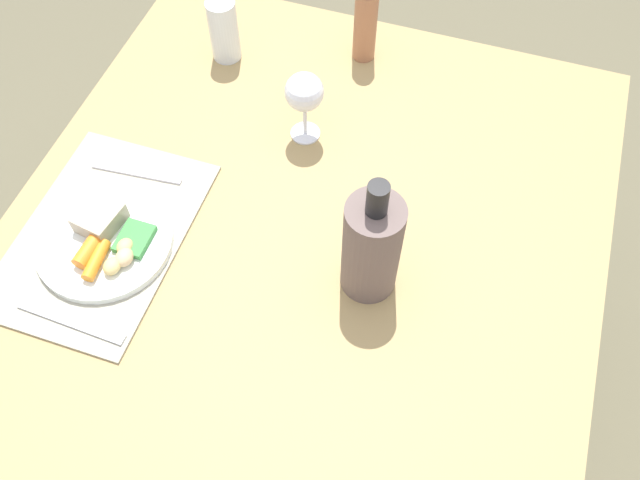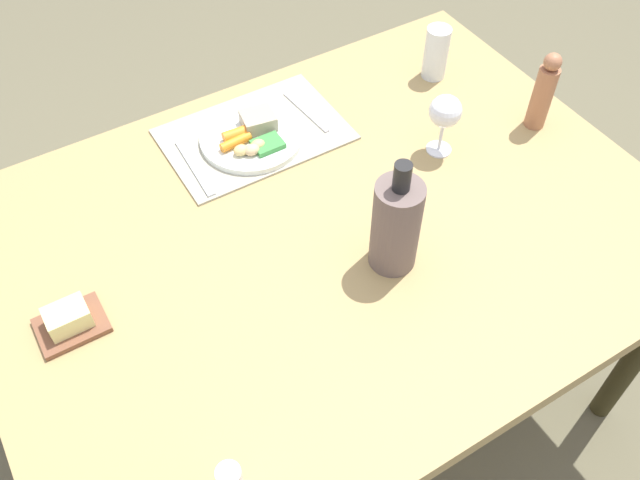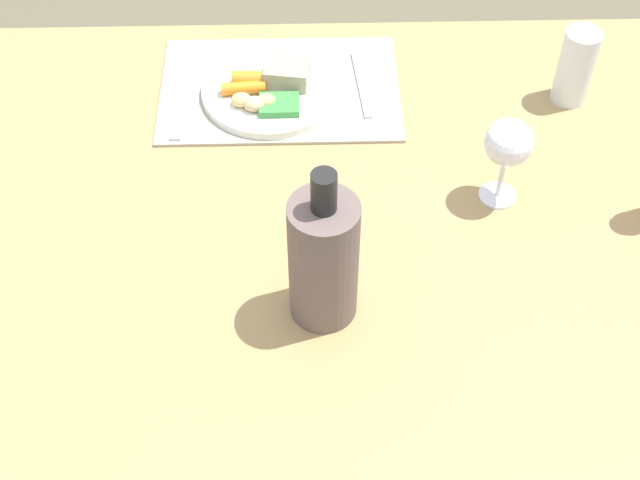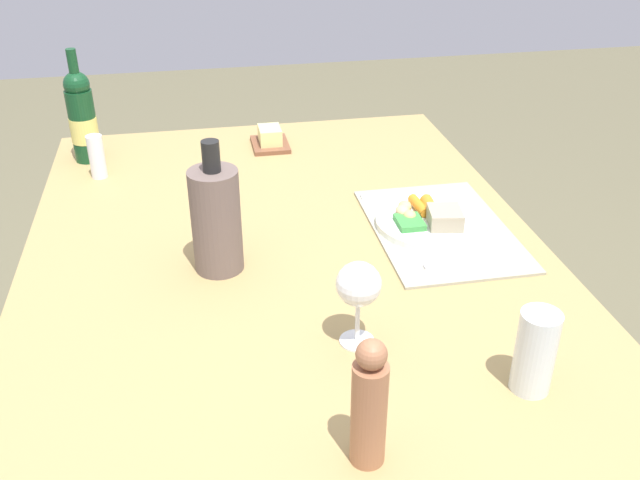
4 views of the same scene
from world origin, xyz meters
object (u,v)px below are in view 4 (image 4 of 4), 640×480
at_px(dining_table, 286,270).
at_px(pepper_mill, 369,405).
at_px(dinner_plate, 430,220).
at_px(water_tumbler, 534,356).
at_px(wine_bottle, 82,117).
at_px(fork, 466,261).
at_px(butter_dish, 270,139).
at_px(salt_shaker, 97,157).
at_px(cooler_bottle, 216,219).
at_px(knife, 402,194).
at_px(wine_glass, 359,286).

relative_size(dining_table, pepper_mill, 7.16).
relative_size(dinner_plate, water_tumbler, 1.75).
bearing_deg(wine_bottle, water_tumbler, -144.52).
bearing_deg(pepper_mill, fork, -34.88).
bearing_deg(pepper_mill, wine_bottle, 22.25).
height_order(dinner_plate, butter_dish, dinner_plate).
bearing_deg(dining_table, fork, -112.89).
xyz_separation_m(salt_shaker, wine_bottle, (0.12, 0.04, 0.06)).
xyz_separation_m(cooler_bottle, water_tumbler, (-0.45, -0.46, -0.05)).
bearing_deg(pepper_mill, knife, -19.94).
height_order(fork, knife, same).
bearing_deg(pepper_mill, water_tumbler, -71.73).
bearing_deg(fork, dinner_plate, 2.73).
height_order(dining_table, wine_bottle, wine_bottle).
bearing_deg(dining_table, wine_bottle, 39.16).
height_order(fork, wine_bottle, wine_bottle).
height_order(dinner_plate, water_tumbler, water_tumbler).
xyz_separation_m(fork, butter_dish, (0.70, 0.31, 0.01)).
xyz_separation_m(dining_table, wine_bottle, (0.56, 0.45, 0.18)).
height_order(salt_shaker, wine_bottle, wine_bottle).
bearing_deg(wine_glass, water_tumbler, -124.38).
bearing_deg(knife, dinner_plate, -171.60).
bearing_deg(wine_bottle, butter_dish, -90.01).
bearing_deg(fork, water_tumbler, 169.45).
distance_m(wine_glass, cooler_bottle, 0.36).
relative_size(pepper_mill, wine_bottle, 0.69).
distance_m(dinner_plate, wine_bottle, 0.95).
distance_m(dinner_plate, salt_shaker, 0.85).
bearing_deg(fork, knife, 2.02).
distance_m(wine_glass, wine_bottle, 1.05).
bearing_deg(salt_shaker, dinner_plate, -119.42).
bearing_deg(dinner_plate, wine_bottle, 55.28).
height_order(pepper_mill, wine_bottle, wine_bottle).
xyz_separation_m(wine_glass, water_tumbler, (-0.16, -0.24, -0.05)).
xyz_separation_m(pepper_mill, water_tumbler, (0.09, -0.29, -0.04)).
height_order(dining_table, dinner_plate, dinner_plate).
relative_size(dining_table, cooler_bottle, 5.39).
xyz_separation_m(butter_dish, wine_bottle, (0.00, 0.49, 0.10)).
distance_m(dinner_plate, wine_glass, 0.46).
height_order(water_tumbler, wine_bottle, wine_bottle).
distance_m(pepper_mill, wine_bottle, 1.26).
relative_size(knife, water_tumbler, 1.43).
bearing_deg(butter_dish, dinner_plate, -151.94).
distance_m(knife, salt_shaker, 0.77).
bearing_deg(dining_table, pepper_mill, -177.67).
height_order(knife, butter_dish, butter_dish).
distance_m(dining_table, dinner_plate, 0.34).
height_order(cooler_bottle, butter_dish, cooler_bottle).
distance_m(dining_table, salt_shaker, 0.61).
bearing_deg(fork, butter_dish, 18.92).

